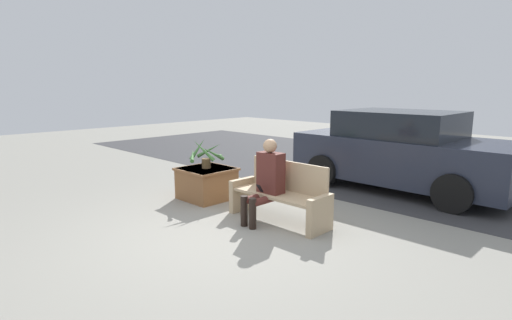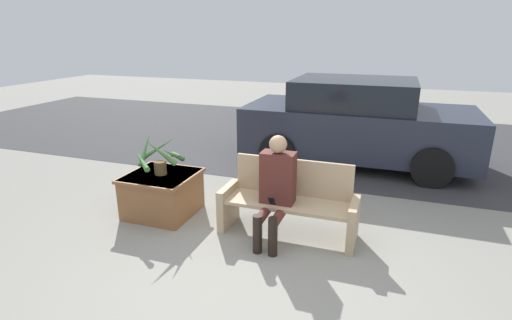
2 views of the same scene
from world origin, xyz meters
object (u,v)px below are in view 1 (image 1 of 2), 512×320
(planter_box, at_px, (207,182))
(parked_car, at_px, (402,151))
(bench, at_px, (281,194))
(potted_plant, at_px, (206,155))
(person_seated, at_px, (267,178))

(planter_box, relative_size, parked_car, 0.22)
(bench, bearing_deg, potted_plant, -178.41)
(potted_plant, bearing_deg, bench, 1.59)
(bench, xyz_separation_m, potted_plant, (-1.71, -0.05, 0.40))
(bench, bearing_deg, planter_box, -178.51)
(parked_car, bearing_deg, bench, -98.25)
(person_seated, relative_size, planter_box, 1.41)
(potted_plant, bearing_deg, planter_box, 142.55)
(planter_box, distance_m, parked_car, 3.81)
(bench, xyz_separation_m, planter_box, (-1.71, -0.04, -0.10))
(bench, xyz_separation_m, person_seated, (-0.11, -0.19, 0.26))
(parked_car, bearing_deg, planter_box, -124.74)
(potted_plant, xyz_separation_m, parked_car, (2.15, 3.11, -0.05))
(parked_car, bearing_deg, person_seated, -99.74)
(planter_box, xyz_separation_m, parked_car, (2.15, 3.10, 0.45))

